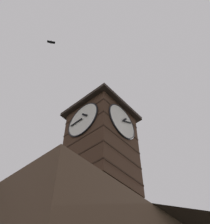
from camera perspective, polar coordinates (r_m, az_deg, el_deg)
clock_tower at (r=17.29m, az=-0.85°, el=-6.18°), size 4.22×4.22×9.24m
flying_bird_high at (r=20.84m, az=-11.78°, el=14.83°), size 0.59×0.50×0.15m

